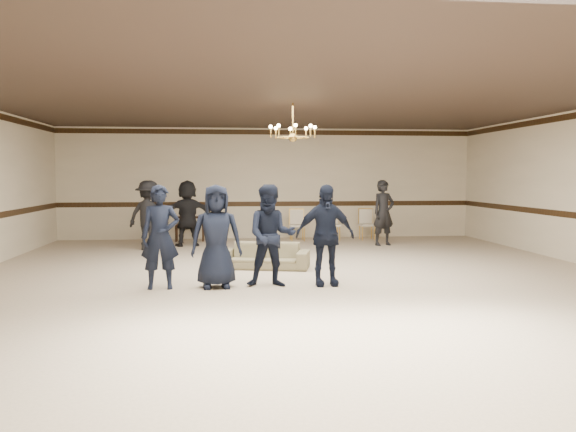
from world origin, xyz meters
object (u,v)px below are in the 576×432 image
(boy_d, at_px, (325,235))
(adult_mid, at_px, (187,213))
(banquet_chair_mid, at_px, (332,225))
(adult_left, at_px, (149,215))
(banquet_chair_right, at_px, (367,224))
(boy_a, at_px, (160,237))
(settee, at_px, (265,256))
(adult_right, at_px, (384,213))
(banquet_chair_left, at_px, (297,225))
(console_table, at_px, (190,229))
(chandelier, at_px, (293,120))
(boy_c, at_px, (271,236))
(boy_b, at_px, (216,236))

(boy_d, xyz_separation_m, adult_mid, (-2.61, 5.78, 0.01))
(adult_mid, distance_m, banquet_chair_mid, 4.12)
(adult_left, xyz_separation_m, banquet_chair_right, (5.89, 1.64, -0.42))
(boy_a, distance_m, settee, 2.70)
(boy_a, height_order, boy_d, same)
(boy_a, distance_m, banquet_chair_right, 8.43)
(adult_right, bearing_deg, banquet_chair_left, 128.83)
(banquet_chair_right, bearing_deg, banquet_chair_left, 178.07)
(console_table, bearing_deg, chandelier, -64.20)
(boy_c, xyz_separation_m, settee, (0.02, 1.90, -0.59))
(banquet_chair_mid, relative_size, banquet_chair_right, 1.00)
(adult_mid, relative_size, console_table, 2.07)
(boy_d, relative_size, console_table, 2.04)
(boy_b, distance_m, banquet_chair_left, 7.07)
(chandelier, height_order, banquet_chair_mid, chandelier)
(chandelier, distance_m, boy_b, 2.91)
(settee, relative_size, banquet_chair_right, 2.00)
(banquet_chair_left, bearing_deg, boy_b, -105.73)
(adult_right, bearing_deg, boy_c, -140.96)
(boy_a, bearing_deg, adult_right, 43.81)
(boy_c, relative_size, banquet_chair_left, 1.94)
(settee, bearing_deg, adult_left, 143.77)
(boy_d, xyz_separation_m, adult_left, (-3.51, 5.08, 0.01))
(boy_b, relative_size, settee, 0.97)
(chandelier, bearing_deg, adult_mid, 117.85)
(adult_mid, relative_size, adult_right, 1.00)
(boy_a, height_order, banquet_chair_left, boy_a)
(chandelier, relative_size, banquet_chair_right, 1.08)
(banquet_chair_right, xyz_separation_m, console_table, (-5.00, 0.20, -0.09))
(boy_a, relative_size, settee, 0.97)
(boy_b, xyz_separation_m, adult_mid, (-0.81, 5.78, 0.01))
(boy_c, relative_size, adult_mid, 0.99)
(adult_right, xyz_separation_m, banquet_chair_left, (-2.11, 1.34, -0.42))
(boy_a, distance_m, banquet_chair_left, 7.40)
(adult_mid, distance_m, banquet_chair_right, 5.10)
(adult_mid, distance_m, console_table, 1.25)
(boy_d, height_order, adult_mid, adult_mid)
(settee, distance_m, console_table, 5.31)
(chandelier, distance_m, banquet_chair_left, 5.79)
(settee, relative_size, banquet_chair_mid, 2.00)
(console_table, bearing_deg, boy_d, -66.15)
(adult_right, bearing_deg, banquet_chair_right, 75.82)
(boy_d, relative_size, banquet_chair_mid, 1.94)
(boy_b, xyz_separation_m, adult_left, (-1.71, 5.08, 0.01))
(boy_c, xyz_separation_m, banquet_chair_right, (3.28, 6.72, -0.41))
(boy_a, relative_size, console_table, 2.04)
(boy_a, distance_m, banquet_chair_mid, 7.87)
(boy_c, xyz_separation_m, banquet_chair_left, (1.28, 6.72, -0.41))
(boy_a, bearing_deg, boy_c, -2.23)
(boy_b, bearing_deg, adult_right, 47.95)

